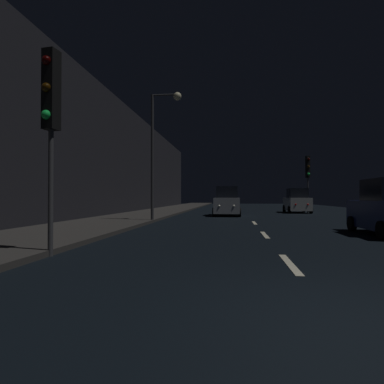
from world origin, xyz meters
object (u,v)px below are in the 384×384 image
object	(u,v)px
streetlamp_overhead	(161,136)
traffic_light_near_left	(51,106)
traffic_light_far_right	(308,171)
car_approaching_headlights	(227,202)
car_parked_right_far	(297,202)

from	to	relation	value
streetlamp_overhead	traffic_light_near_left	bearing A→B (deg)	-91.97
traffic_light_far_right	streetlamp_overhead	xyz separation A→B (m)	(-10.43, -12.04, 1.11)
traffic_light_far_right	car_approaching_headlights	distance (m)	8.83
traffic_light_far_right	car_approaching_headlights	bearing A→B (deg)	-66.83
streetlamp_overhead	car_approaching_headlights	world-z (taller)	streetlamp_overhead
car_parked_right_far	streetlamp_overhead	bearing A→B (deg)	142.90
traffic_light_near_left	traffic_light_far_right	world-z (taller)	traffic_light_far_right
car_parked_right_far	car_approaching_headlights	bearing A→B (deg)	131.97
car_approaching_headlights	car_parked_right_far	bearing A→B (deg)	131.97
traffic_light_far_right	car_parked_right_far	distance (m)	2.84
traffic_light_far_right	streetlamp_overhead	size ratio (longest dim) A/B	0.70
traffic_light_near_left	car_parked_right_far	bearing A→B (deg)	164.36
traffic_light_near_left	car_approaching_headlights	xyz separation A→B (m)	(3.88, 17.83, -2.56)
traffic_light_near_left	car_parked_right_far	distance (m)	25.51
traffic_light_far_right	car_approaching_headlights	xyz separation A→B (m)	(-6.92, -4.81, -2.62)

